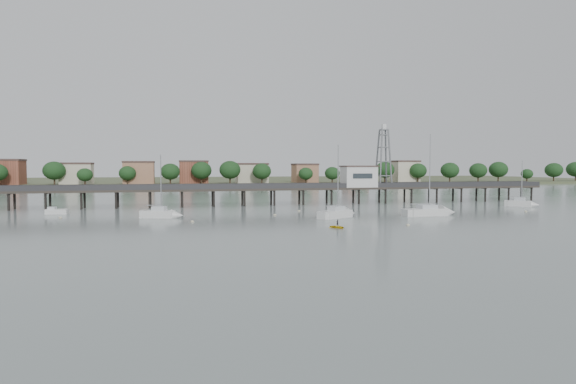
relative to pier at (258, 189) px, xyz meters
name	(u,v)px	position (x,y,z in m)	size (l,w,h in m)	color
ground_plane	(349,247)	(0.00, -60.00, -3.79)	(500.00, 500.00, 0.00)	slate
pier	(258,189)	(0.00, 0.00, 0.00)	(150.00, 5.00, 5.50)	#2D2823
pier_building	(359,176)	(25.00, 0.00, 2.87)	(8.40, 5.40, 5.30)	silver
lattice_tower	(384,158)	(31.50, 0.00, 7.31)	(3.20, 3.20, 15.50)	slate
sailboat_e	(524,204)	(58.02, -17.35, -3.14)	(5.84, 5.96, 10.85)	silver
sailboat_d	(435,212)	(27.96, -30.52, -3.17)	(9.88, 3.40, 15.93)	silver
sailboat_b	(165,214)	(-20.74, -23.53, -3.14)	(7.27, 4.32, 11.68)	silver
sailboat_c	(341,214)	(9.90, -29.63, -3.15)	(8.35, 6.18, 13.62)	silver
white_tender	(56,212)	(-41.02, -11.58, -3.32)	(4.12, 2.08, 1.54)	silver
yellow_dinghy	(337,228)	(4.26, -43.87, -3.79)	(1.85, 0.54, 2.59)	yellow
dinghy_occupant	(337,228)	(4.26, -43.87, -3.79)	(0.37, 1.00, 0.24)	black
mooring_buoys	(320,215)	(6.89, -26.52, -3.71)	(88.30, 27.51, 0.39)	beige
far_shore	(208,180)	(0.36, 179.58, -2.85)	(500.00, 170.00, 10.40)	#475133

